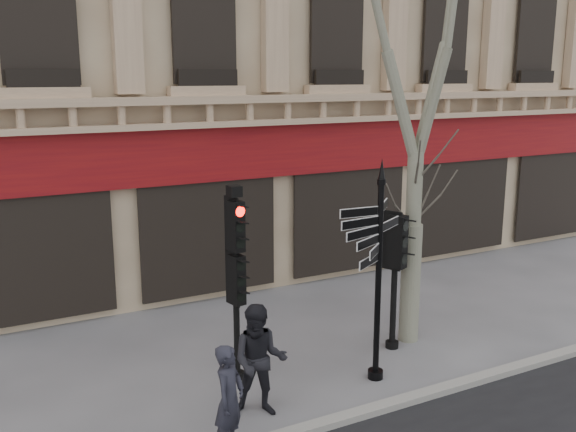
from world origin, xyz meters
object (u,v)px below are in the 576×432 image
object	(u,v)px
fingerpost	(380,234)
traffic_signal_secondary	(395,256)
traffic_signal_main	(235,260)
pedestrian_b	(259,361)
plane_tree	(422,3)
pedestrian_a	(229,399)

from	to	relation	value
fingerpost	traffic_signal_secondary	world-z (taller)	fingerpost
traffic_signal_main	pedestrian_b	xyz separation A→B (m)	(-0.18, -1.32, -1.32)
plane_tree	pedestrian_a	distance (m)	7.89
fingerpost	pedestrian_a	size ratio (longest dim) A/B	2.42
fingerpost	pedestrian_b	distance (m)	2.99
traffic_signal_main	traffic_signal_secondary	distance (m)	3.33
pedestrian_a	traffic_signal_secondary	bearing A→B (deg)	-19.06
traffic_signal_main	plane_tree	size ratio (longest dim) A/B	0.37
traffic_signal_main	pedestrian_a	distance (m)	2.72
traffic_signal_secondary	pedestrian_b	world-z (taller)	traffic_signal_secondary
traffic_signal_secondary	fingerpost	bearing A→B (deg)	-162.15
pedestrian_a	pedestrian_b	size ratio (longest dim) A/B	0.89
traffic_signal_secondary	pedestrian_b	size ratio (longest dim) A/B	1.48
fingerpost	traffic_signal_secondary	bearing A→B (deg)	20.79
fingerpost	pedestrian_a	xyz separation A→B (m)	(-3.24, -0.90, -1.88)
fingerpost	pedestrian_a	bearing A→B (deg)	175.45
pedestrian_b	traffic_signal_secondary	bearing A→B (deg)	45.85
traffic_signal_secondary	plane_tree	world-z (taller)	plane_tree
plane_tree	pedestrian_b	world-z (taller)	plane_tree
traffic_signal_main	traffic_signal_secondary	size ratio (longest dim) A/B	1.29
plane_tree	traffic_signal_secondary	bearing A→B (deg)	-162.79
fingerpost	plane_tree	size ratio (longest dim) A/B	0.42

